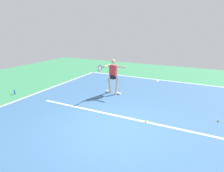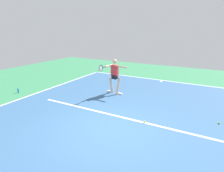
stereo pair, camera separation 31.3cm
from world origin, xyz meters
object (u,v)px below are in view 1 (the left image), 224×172
Objects in this scene: tennis_ball_by_sideline at (218,121)px; tennis_ball_near_player at (146,121)px; tennis_player at (113,74)px; water_bottle at (15,92)px.

tennis_ball_by_sideline is 2.50m from tennis_ball_near_player.
tennis_player is at bearing -43.00° from tennis_ball_near_player.
tennis_player is 4.88m from water_bottle.
tennis_player reaches higher than water_bottle.
water_bottle is at bearing 31.63° from tennis_player.
tennis_player is 4.78m from tennis_ball_by_sideline.
water_bottle reaches higher than tennis_ball_near_player.
tennis_ball_near_player is 0.30× the size of water_bottle.
tennis_ball_near_player is (2.23, 1.13, 0.00)m from tennis_ball_by_sideline.
tennis_ball_by_sideline is at bearing -153.06° from tennis_ball_near_player.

